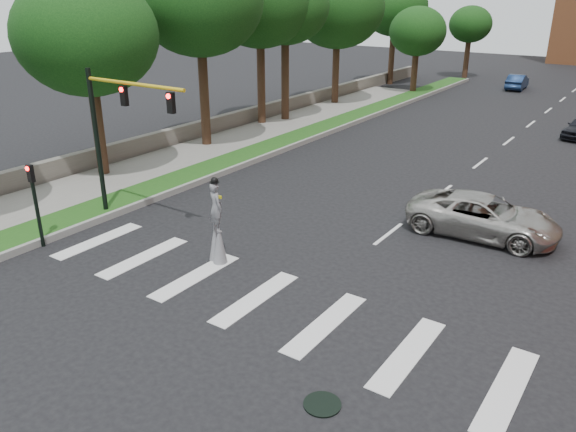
{
  "coord_description": "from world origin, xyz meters",
  "views": [
    {
      "loc": [
        8.32,
        -11.13,
        9.04
      ],
      "look_at": [
        -2.0,
        3.83,
        1.7
      ],
      "focal_mm": 35.0,
      "sensor_mm": 36.0,
      "label": 1
    }
  ],
  "objects": [
    {
      "name": "secondary_signal",
      "position": [
        -10.3,
        -0.5,
        1.95
      ],
      "size": [
        0.25,
        0.21,
        3.23
      ],
      "color": "black",
      "rests_on": "ground"
    },
    {
      "name": "tree_3",
      "position": [
        -15.27,
        22.72,
        7.98
      ],
      "size": [
        6.17,
        6.17,
        10.65
      ],
      "color": "#321F14",
      "rests_on": "ground"
    },
    {
      "name": "stilt_performer",
      "position": [
        -4.0,
        2.33,
        1.27
      ],
      "size": [
        0.81,
        0.65,
        3.16
      ],
      "rotation": [
        0.0,
        0.0,
        2.73
      ],
      "color": "#321F14",
      "rests_on": "ground"
    },
    {
      "name": "median_curb",
      "position": [
        -10.45,
        20.0,
        0.14
      ],
      "size": [
        0.2,
        60.0,
        0.28
      ],
      "primitive_type": "cube",
      "color": "gray",
      "rests_on": "ground"
    },
    {
      "name": "traffic_signal",
      "position": [
        -9.78,
        3.0,
        4.15
      ],
      "size": [
        5.3,
        0.23,
        6.2
      ],
      "color": "black",
      "rests_on": "ground"
    },
    {
      "name": "manhole",
      "position": [
        3.0,
        -2.0,
        0.02
      ],
      "size": [
        0.9,
        0.9,
        0.04
      ],
      "primitive_type": "cylinder",
      "color": "black",
      "rests_on": "ground"
    },
    {
      "name": "tree_7",
      "position": [
        -11.56,
        52.17,
        5.57
      ],
      "size": [
        4.51,
        4.51,
        7.55
      ],
      "color": "#321F14",
      "rests_on": "ground"
    },
    {
      "name": "tree_6",
      "position": [
        -12.22,
        39.29,
        5.54
      ],
      "size": [
        5.12,
        5.12,
        7.76
      ],
      "color": "#321F14",
      "rests_on": "ground"
    },
    {
      "name": "suv_crossing",
      "position": [
        3.06,
        10.0,
        0.8
      ],
      "size": [
        5.89,
        2.91,
        1.61
      ],
      "primitive_type": "imported",
      "rotation": [
        0.0,
        0.0,
        1.61
      ],
      "color": "#B0ADA6",
      "rests_on": "ground"
    },
    {
      "name": "grass_median",
      "position": [
        -11.5,
        20.0,
        0.12
      ],
      "size": [
        2.0,
        60.0,
        0.25
      ],
      "primitive_type": "cube",
      "color": "#194513",
      "rests_on": "ground"
    },
    {
      "name": "tree_5",
      "position": [
        -16.45,
        43.36,
        7.42
      ],
      "size": [
        6.51,
        6.51,
        10.22
      ],
      "color": "#321F14",
      "rests_on": "ground"
    },
    {
      "name": "car_mid",
      "position": [
        -4.81,
        47.32,
        0.72
      ],
      "size": [
        1.8,
        4.45,
        1.44
      ],
      "primitive_type": "imported",
      "rotation": [
        0.0,
        0.0,
        3.21
      ],
      "color": "#16294E",
      "rests_on": "ground"
    },
    {
      "name": "tree_8",
      "position": [
        -15.95,
        20.75,
        8.27
      ],
      "size": [
        7.09,
        7.09,
        11.32
      ],
      "color": "#321F14",
      "rests_on": "ground"
    },
    {
      "name": "tree_1",
      "position": [
        -15.47,
        6.44,
        7.03
      ],
      "size": [
        6.81,
        6.81,
        9.95
      ],
      "color": "#321F14",
      "rests_on": "ground"
    },
    {
      "name": "tree_4",
      "position": [
        -15.57,
        30.51,
        7.71
      ],
      "size": [
        7.55,
        7.55,
        10.95
      ],
      "color": "#321F14",
      "rests_on": "ground"
    },
    {
      "name": "sidewalk_left",
      "position": [
        -14.5,
        10.0,
        0.09
      ],
      "size": [
        4.0,
        60.0,
        0.18
      ],
      "primitive_type": "cube",
      "color": "slate",
      "rests_on": "ground"
    },
    {
      "name": "ground_plane",
      "position": [
        0.0,
        0.0,
        0.0
      ],
      "size": [
        160.0,
        160.0,
        0.0
      ],
      "primitive_type": "plane",
      "color": "black",
      "rests_on": "ground"
    },
    {
      "name": "tree_2",
      "position": [
        -15.1,
        13.96,
        8.49
      ],
      "size": [
        7.41,
        7.41,
        11.66
      ],
      "color": "#321F14",
      "rests_on": "ground"
    },
    {
      "name": "stone_wall",
      "position": [
        -17.0,
        22.0,
        0.55
      ],
      "size": [
        0.5,
        56.0,
        1.1
      ],
      "primitive_type": "cube",
      "color": "#615C53",
      "rests_on": "ground"
    }
  ]
}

